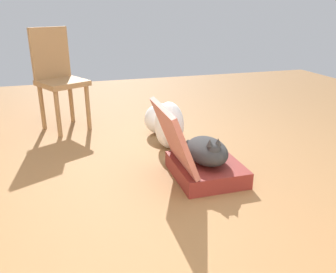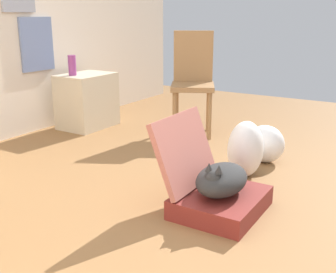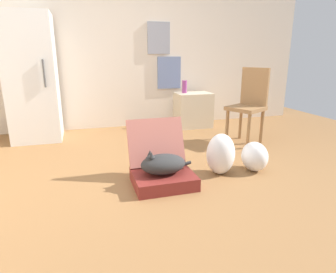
# 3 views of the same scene
# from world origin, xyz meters

# --- Properties ---
(ground_plane) EXTENTS (7.68, 7.68, 0.00)m
(ground_plane) POSITION_xyz_m (0.00, 0.00, 0.00)
(ground_plane) COLOR olive
(ground_plane) RESTS_ON ground
(wall_back) EXTENTS (6.40, 0.15, 2.60)m
(wall_back) POSITION_xyz_m (0.00, 2.26, 1.30)
(wall_back) COLOR beige
(wall_back) RESTS_ON ground
(suitcase_base) EXTENTS (0.55, 0.47, 0.12)m
(suitcase_base) POSITION_xyz_m (0.05, -0.20, 0.06)
(suitcase_base) COLOR maroon
(suitcase_base) RESTS_ON ground
(suitcase_lid) EXTENTS (0.55, 0.20, 0.45)m
(suitcase_lid) POSITION_xyz_m (0.05, 0.05, 0.34)
(suitcase_lid) COLOR #B26356
(suitcase_lid) RESTS_ON suitcase_base
(cat) EXTENTS (0.50, 0.28, 0.22)m
(cat) POSITION_xyz_m (0.04, -0.20, 0.21)
(cat) COLOR #2D2D2D
(cat) RESTS_ON suitcase_base
(plastic_bag_white) EXTENTS (0.29, 0.26, 0.42)m
(plastic_bag_white) POSITION_xyz_m (0.67, -0.10, 0.21)
(plastic_bag_white) COLOR white
(plastic_bag_white) RESTS_ON ground
(plastic_bag_clear) EXTENTS (0.25, 0.31, 0.30)m
(plastic_bag_clear) POSITION_xyz_m (1.05, -0.13, 0.15)
(plastic_bag_clear) COLOR white
(plastic_bag_clear) RESTS_ON ground
(refrigerator) EXTENTS (0.64, 0.67, 1.71)m
(refrigerator) POSITION_xyz_m (-1.24, 1.80, 0.85)
(refrigerator) COLOR silver
(refrigerator) RESTS_ON ground
(side_table) EXTENTS (0.57, 0.42, 0.56)m
(side_table) POSITION_xyz_m (1.14, 1.85, 0.28)
(side_table) COLOR beige
(side_table) RESTS_ON ground
(vase_tall) EXTENTS (0.08, 0.08, 0.20)m
(vase_tall) POSITION_xyz_m (1.00, 1.89, 0.66)
(vase_tall) COLOR #8C387A
(vase_tall) RESTS_ON side_table
(chair) EXTENTS (0.56, 0.56, 1.00)m
(chair) POSITION_xyz_m (1.52, 0.80, 0.54)
(chair) COLOR olive
(chair) RESTS_ON ground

